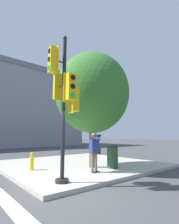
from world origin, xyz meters
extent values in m
plane|color=#424244|center=(0.00, 0.00, 0.00)|extent=(160.00, 160.00, 0.00)
cube|color=#ADA89E|center=(3.50, 3.50, 0.07)|extent=(8.00, 8.00, 0.14)
cube|color=silver|center=(-1.20, -0.07, 0.00)|extent=(0.37, 3.10, 0.01)
cylinder|color=black|center=(0.53, 0.31, 0.20)|extent=(0.45, 0.45, 0.12)
cylinder|color=black|center=(0.53, 0.31, 2.73)|extent=(0.13, 0.13, 4.93)
sphere|color=black|center=(0.53, 0.31, 5.24)|extent=(0.15, 0.15, 0.15)
cylinder|color=black|center=(0.54, 0.51, 3.46)|extent=(0.06, 0.26, 0.05)
cube|color=yellow|center=(0.55, 0.75, 3.46)|extent=(0.31, 0.25, 0.90)
cube|color=yellow|center=(0.54, 0.62, 3.46)|extent=(0.42, 0.04, 1.02)
cylinder|color=black|center=(0.55, 0.89, 3.76)|extent=(0.17, 0.04, 0.17)
cylinder|color=black|center=(0.55, 0.89, 3.46)|extent=(0.17, 0.04, 0.17)
cylinder|color=green|center=(0.55, 0.89, 3.16)|extent=(0.17, 0.04, 0.17)
cylinder|color=black|center=(0.53, 0.12, 3.27)|extent=(0.05, 0.26, 0.05)
cube|color=yellow|center=(0.53, -0.13, 3.27)|extent=(0.30, 0.24, 0.90)
cube|color=yellow|center=(0.53, 0.00, 3.27)|extent=(0.42, 0.03, 1.02)
cylinder|color=black|center=(0.53, -0.27, 3.57)|extent=(0.17, 0.03, 0.17)
cylinder|color=black|center=(0.53, -0.27, 3.27)|extent=(0.17, 0.03, 0.17)
cylinder|color=green|center=(0.53, -0.27, 2.97)|extent=(0.17, 0.03, 0.17)
cylinder|color=black|center=(0.34, 0.34, 4.28)|extent=(0.26, 0.09, 0.05)
cube|color=yellow|center=(0.09, 0.37, 4.28)|extent=(0.28, 0.33, 0.90)
cube|color=yellow|center=(0.22, 0.36, 4.28)|extent=(0.08, 0.42, 1.02)
cylinder|color=black|center=(-0.04, 0.39, 4.58)|extent=(0.05, 0.17, 0.17)
cylinder|color=black|center=(-0.04, 0.39, 4.28)|extent=(0.05, 0.17, 0.17)
cylinder|color=green|center=(-0.04, 0.39, 3.98)|extent=(0.05, 0.17, 0.17)
cylinder|color=black|center=(0.73, 0.30, 2.99)|extent=(0.26, 0.06, 0.05)
cube|color=yellow|center=(0.97, 0.30, 2.99)|extent=(0.25, 0.31, 0.90)
cube|color=yellow|center=(0.84, 0.30, 2.99)|extent=(0.04, 0.42, 1.02)
cylinder|color=black|center=(1.11, 0.29, 3.29)|extent=(0.04, 0.17, 0.17)
cylinder|color=black|center=(1.11, 0.29, 2.99)|extent=(0.04, 0.17, 0.17)
cylinder|color=green|center=(1.11, 0.29, 2.69)|extent=(0.04, 0.17, 0.17)
cube|color=black|center=(2.34, 0.82, 0.17)|extent=(0.09, 0.24, 0.05)
cube|color=black|center=(2.54, 0.82, 0.17)|extent=(0.09, 0.24, 0.05)
cylinder|color=#6B6051|center=(2.34, 0.88, 0.55)|extent=(0.11, 0.11, 0.80)
cylinder|color=#6B6051|center=(2.54, 0.88, 0.55)|extent=(0.11, 0.11, 0.80)
cube|color=navy|center=(2.44, 0.88, 1.23)|extent=(0.40, 0.22, 0.57)
sphere|color=#8C664C|center=(2.44, 0.88, 1.69)|extent=(0.23, 0.23, 0.23)
cube|color=black|center=(2.44, 0.57, 1.67)|extent=(0.12, 0.10, 0.09)
cylinder|color=black|center=(2.44, 0.50, 1.67)|extent=(0.06, 0.08, 0.06)
cylinder|color=navy|center=(2.30, 0.74, 1.60)|extent=(0.23, 0.35, 0.24)
cylinder|color=navy|center=(2.57, 0.74, 1.60)|extent=(0.23, 0.35, 0.24)
cube|color=brown|center=(2.72, 0.90, 1.00)|extent=(0.10, 0.20, 0.26)
cylinder|color=brown|center=(3.17, 1.87, 1.36)|extent=(0.30, 0.30, 2.43)
ellipsoid|color=#38752D|center=(3.17, 1.87, 3.90)|extent=(3.80, 3.80, 4.18)
cylinder|color=yellow|center=(0.60, 3.09, 0.47)|extent=(0.17, 0.17, 0.64)
sphere|color=yellow|center=(0.60, 3.09, 0.84)|extent=(0.16, 0.16, 0.16)
cylinder|color=yellow|center=(0.60, 2.97, 0.54)|extent=(0.08, 0.06, 0.08)
cylinder|color=#234728|center=(3.80, 1.08, 0.64)|extent=(0.52, 0.52, 0.99)
cylinder|color=black|center=(3.80, 1.08, 1.16)|extent=(0.55, 0.55, 0.04)
cube|color=gray|center=(9.52, 27.52, 6.04)|extent=(14.66, 13.69, 12.07)
cube|color=slate|center=(9.52, 27.52, 12.47)|extent=(14.86, 13.89, 0.80)
camera|label=1|loc=(-2.59, -4.86, 1.65)|focal=28.00mm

